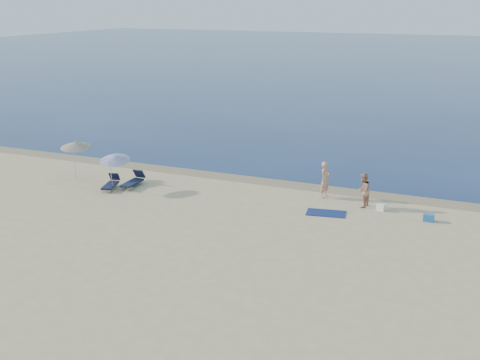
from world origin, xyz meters
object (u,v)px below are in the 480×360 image
object	(u,v)px
person_left	(325,180)
umbrella_near	(115,158)
person_right	(363,190)
blue_cooler	(429,218)

from	to	relation	value
person_left	umbrella_near	size ratio (longest dim) A/B	0.90
person_right	umbrella_near	bearing A→B (deg)	-70.25
person_right	umbrella_near	distance (m)	13.52
blue_cooler	umbrella_near	world-z (taller)	umbrella_near
person_right	umbrella_near	world-z (taller)	umbrella_near
person_left	umbrella_near	bearing A→B (deg)	121.10
person_left	blue_cooler	world-z (taller)	person_left
person_right	blue_cooler	xyz separation A→B (m)	(3.37, -0.80, -0.71)
person_right	blue_cooler	distance (m)	3.54
person_left	blue_cooler	size ratio (longest dim) A/B	4.01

